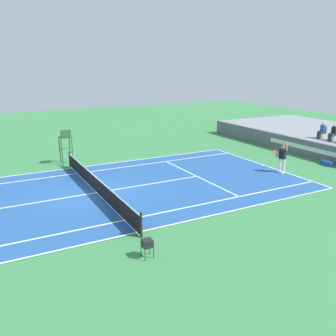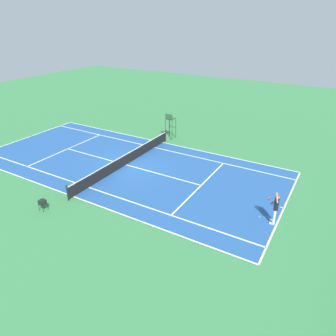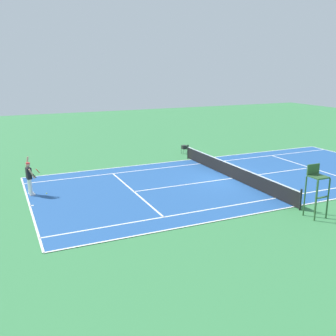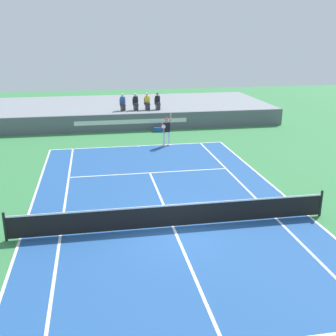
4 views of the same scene
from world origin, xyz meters
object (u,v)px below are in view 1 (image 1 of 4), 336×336
(spectator_seated_0, at_px, (322,131))
(equipment_bag, at_px, (327,163))
(spectator_seated_1, at_px, (333,133))
(tennis_player, at_px, (282,158))
(tennis_ball, at_px, (270,173))
(umpire_chair, at_px, (66,142))
(ball_hopper, at_px, (147,243))

(spectator_seated_0, relative_size, equipment_bag, 1.37)
(spectator_seated_1, xyz_separation_m, tennis_player, (1.29, -6.31, -0.87))
(equipment_bag, bearing_deg, tennis_player, -93.02)
(tennis_ball, relative_size, equipment_bag, 0.07)
(umpire_chair, xyz_separation_m, equipment_bag, (8.84, 15.74, -1.40))
(spectator_seated_0, relative_size, spectator_seated_1, 1.00)
(spectator_seated_1, bearing_deg, tennis_player, -78.42)
(spectator_seated_0, height_order, equipment_bag, spectator_seated_0)
(tennis_player, xyz_separation_m, tennis_ball, (-0.16, -0.79, -0.96))
(tennis_player, distance_m, umpire_chair, 14.51)
(spectator_seated_0, distance_m, tennis_player, 6.77)
(spectator_seated_0, relative_size, ball_hopper, 1.81)
(tennis_ball, distance_m, umpire_chair, 13.85)
(tennis_player, height_order, tennis_ball, tennis_player)
(tennis_ball, xyz_separation_m, umpire_chair, (-8.46, -10.87, 1.52))
(spectator_seated_0, bearing_deg, spectator_seated_1, 0.00)
(tennis_ball, bearing_deg, spectator_seated_0, 106.63)
(umpire_chair, distance_m, ball_hopper, 14.34)
(spectator_seated_0, xyz_separation_m, ball_hopper, (7.96, -18.42, -1.30))
(spectator_seated_1, bearing_deg, tennis_ball, -80.96)
(tennis_player, height_order, ball_hopper, tennis_player)
(tennis_player, distance_m, tennis_ball, 1.25)
(spectator_seated_0, distance_m, ball_hopper, 20.10)
(spectator_seated_1, height_order, tennis_ball, spectator_seated_1)
(equipment_bag, bearing_deg, spectator_seated_0, 138.31)
(spectator_seated_0, bearing_deg, umpire_chair, -109.43)
(tennis_player, relative_size, tennis_ball, 30.63)
(spectator_seated_0, relative_size, tennis_ball, 18.60)
(spectator_seated_1, height_order, equipment_bag, spectator_seated_1)
(equipment_bag, height_order, ball_hopper, ball_hopper)
(spectator_seated_0, height_order, tennis_ball, spectator_seated_0)
(umpire_chair, bearing_deg, tennis_player, 53.51)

